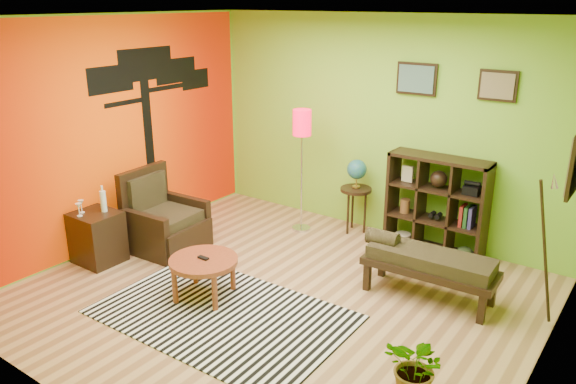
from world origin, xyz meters
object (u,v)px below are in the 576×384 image
Objects in this scene: floor_lamp at (302,134)px; globe_table at (357,178)px; side_cabinet at (97,237)px; bench at (426,261)px; coffee_table at (204,264)px; cube_shelf at (437,205)px; potted_plant at (417,375)px; armchair at (163,225)px.

floor_lamp is 1.64× the size of globe_table.
side_cabinet is 0.66× the size of bench.
side_cabinet is 3.28m from globe_table.
coffee_table is 0.71× the size of globe_table.
globe_table is 1.11m from cube_shelf.
globe_table reaches higher than coffee_table.
floor_lamp is at bearing 139.26° from potted_plant.
coffee_table is 0.51× the size of bench.
side_cabinet is at bearing -140.30° from cube_shelf.
armchair is at bearing 154.33° from coffee_table.
potted_plant is (4.03, -0.07, -0.10)m from side_cabinet.
floor_lamp is 3.06× the size of potted_plant.
coffee_table is at bearing -25.67° from armchair.
side_cabinet is at bearing 178.97° from potted_plant.
globe_table is at bearing 47.08° from armchair.
cube_shelf is at bearing 106.97° from bench.
side_cabinet is 0.57× the size of floor_lamp.
floor_lamp is 2.38m from bench.
bench is 2.62× the size of potted_plant.
floor_lamp reaches higher than potted_plant.
coffee_table is 2.44m from potted_plant.
bench is at bearing -37.34° from globe_table.
armchair is 1.07× the size of side_cabinet.
cube_shelf is at bearing 33.62° from armchair.
potted_plant is at bearing -40.74° from floor_lamp.
side_cabinet is 0.93× the size of globe_table.
potted_plant is (0.92, -2.66, -0.39)m from cube_shelf.
bench is at bearing 110.56° from potted_plant.
floor_lamp is 0.91m from globe_table.
armchair is 0.71× the size of bench.
floor_lamp is 1.17× the size of bench.
potted_plant is (2.01, -2.62, -0.55)m from globe_table.
globe_table is at bearing 127.50° from potted_plant.
armchair is at bearing -146.38° from cube_shelf.
cube_shelf is at bearing 1.73° from globe_table.
potted_plant is at bearing -52.50° from globe_table.
side_cabinet is at bearing -128.33° from globe_table.
armchair is 2.53m from globe_table.
globe_table is at bearing -178.27° from cube_shelf.
globe_table is (0.42, 2.44, 0.38)m from coffee_table.
cube_shelf is (1.51, 2.47, 0.23)m from coffee_table.
cube_shelf is (1.72, 0.39, -0.72)m from floor_lamp.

